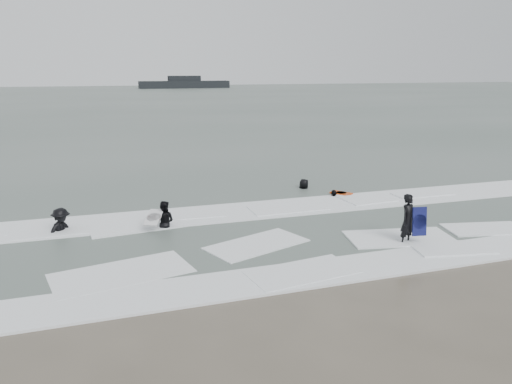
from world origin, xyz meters
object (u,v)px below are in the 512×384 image
object	(u,v)px
surfer_right_far	(304,189)
vessel_horizon	(184,84)
surfer_centre	(406,245)
surfer_breaker	(62,233)
surfer_wading	(165,229)
surfer_right_near	(334,198)

from	to	relation	value
surfer_right_far	vessel_horizon	distance (m)	126.75
surfer_centre	vessel_horizon	world-z (taller)	vessel_horizon
surfer_breaker	surfer_wading	bearing A→B (deg)	-54.83
surfer_centre	surfer_wading	bearing A→B (deg)	129.40
surfer_breaker	surfer_right_far	distance (m)	11.39
surfer_centre	surfer_right_far	world-z (taller)	surfer_centre
surfer_breaker	vessel_horizon	world-z (taller)	vessel_horizon
surfer_centre	vessel_horizon	size ratio (longest dim) A/B	0.07
surfer_breaker	vessel_horizon	distance (m)	131.96
surfer_right_near	vessel_horizon	xyz separation A→B (m)	(14.90, 127.66, 1.32)
surfer_right_far	vessel_horizon	world-z (taller)	vessel_horizon
surfer_wading	vessel_horizon	xyz separation A→B (m)	(22.86, 129.89, 1.32)
surfer_breaker	surfer_right_near	xyz separation A→B (m)	(11.52, 1.61, 0.00)
surfer_wading	surfer_right_near	size ratio (longest dim) A/B	1.06
surfer_wading	surfer_breaker	world-z (taller)	surfer_breaker
surfer_centre	surfer_right_far	xyz separation A→B (m)	(-0.20, 8.27, 0.00)
surfer_wading	vessel_horizon	world-z (taller)	vessel_horizon
surfer_wading	surfer_centre	bearing A→B (deg)	175.92
surfer_centre	surfer_right_near	bearing A→B (deg)	64.23
surfer_wading	surfer_right_near	world-z (taller)	surfer_wading
surfer_right_near	surfer_right_far	bearing A→B (deg)	-116.99
surfer_centre	surfer_right_near	size ratio (longest dim) A/B	1.16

